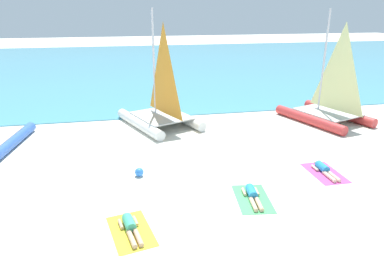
# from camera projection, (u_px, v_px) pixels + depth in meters

# --- Properties ---
(ground_plane) EXTENTS (120.00, 120.00, 0.00)m
(ground_plane) POSITION_uv_depth(u_px,v_px,m) (174.00, 118.00, 20.36)
(ground_plane) COLOR silver
(ocean_water) EXTENTS (120.00, 40.00, 0.05)m
(ocean_water) POSITION_uv_depth(u_px,v_px,m) (147.00, 64.00, 39.06)
(ocean_water) COLOR #4C9EB7
(ocean_water) RESTS_ON ground
(sailboat_red) EXTENTS (4.29, 5.32, 6.02)m
(sailboat_red) POSITION_uv_depth(u_px,v_px,m) (327.00, 106.00, 19.45)
(sailboat_red) COLOR #CC3838
(sailboat_red) RESTS_ON ground
(sailboat_white) EXTENTS (4.51, 5.42, 6.06)m
(sailboat_white) POSITION_uv_depth(u_px,v_px,m) (161.00, 109.00, 18.79)
(sailboat_white) COLOR white
(sailboat_white) RESTS_ON ground
(towel_left) EXTENTS (1.46, 2.08, 0.01)m
(towel_left) POSITION_uv_depth(u_px,v_px,m) (131.00, 231.00, 10.05)
(towel_left) COLOR yellow
(towel_left) RESTS_ON ground
(sunbather_left) EXTENTS (0.71, 1.56, 0.30)m
(sunbather_left) POSITION_uv_depth(u_px,v_px,m) (130.00, 226.00, 10.07)
(sunbather_left) COLOR #3FB28C
(sunbather_left) RESTS_ON towel_left
(towel_middle) EXTENTS (1.32, 2.02, 0.01)m
(towel_middle) POSITION_uv_depth(u_px,v_px,m) (253.00, 199.00, 11.75)
(towel_middle) COLOR #4CB266
(towel_middle) RESTS_ON ground
(sunbather_middle) EXTENTS (0.60, 1.57, 0.30)m
(sunbather_middle) POSITION_uv_depth(u_px,v_px,m) (252.00, 194.00, 11.77)
(sunbather_middle) COLOR #268CCC
(sunbather_middle) RESTS_ON towel_middle
(towel_right) EXTENTS (1.11, 1.90, 0.01)m
(towel_right) POSITION_uv_depth(u_px,v_px,m) (325.00, 173.00, 13.57)
(towel_right) COLOR #D84C99
(towel_right) RESTS_ON ground
(sunbather_right) EXTENTS (0.54, 1.56, 0.30)m
(sunbather_right) POSITION_uv_depth(u_px,v_px,m) (324.00, 169.00, 13.59)
(sunbather_right) COLOR #268CCC
(sunbather_right) RESTS_ON towel_right
(beach_ball) EXTENTS (0.33, 0.33, 0.33)m
(beach_ball) POSITION_uv_depth(u_px,v_px,m) (139.00, 172.00, 13.28)
(beach_ball) COLOR #337FE5
(beach_ball) RESTS_ON ground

